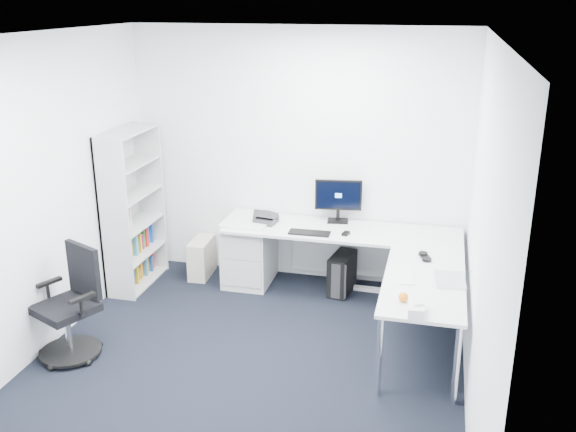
% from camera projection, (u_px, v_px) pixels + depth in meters
% --- Properties ---
extents(ground, '(4.20, 4.20, 0.00)m').
position_uv_depth(ground, '(240.00, 374.00, 5.31)').
color(ground, black).
extents(ceiling, '(4.20, 4.20, 0.00)m').
position_uv_depth(ceiling, '(231.00, 37.00, 4.43)').
color(ceiling, white).
extents(wall_back, '(3.60, 0.02, 2.70)m').
position_uv_depth(wall_back, '(298.00, 157.00, 6.80)').
color(wall_back, white).
rests_on(wall_back, ground).
extents(wall_front, '(3.60, 0.02, 2.70)m').
position_uv_depth(wall_front, '(94.00, 369.00, 2.94)').
color(wall_front, white).
rests_on(wall_front, ground).
extents(wall_left, '(0.02, 4.20, 2.70)m').
position_uv_depth(wall_left, '(28.00, 204.00, 5.27)').
color(wall_left, white).
rests_on(wall_left, ground).
extents(wall_right, '(0.02, 4.20, 2.70)m').
position_uv_depth(wall_right, '(482.00, 241.00, 4.46)').
color(wall_right, white).
rests_on(wall_right, ground).
extents(l_desk, '(2.42, 1.35, 0.71)m').
position_uv_depth(l_desk, '(335.00, 274.00, 6.35)').
color(l_desk, silver).
rests_on(l_desk, ground).
extents(drawer_pedestal, '(0.48, 0.59, 0.73)m').
position_uv_depth(drawer_pedestal, '(249.00, 250.00, 6.92)').
color(drawer_pedestal, silver).
rests_on(drawer_pedestal, ground).
extents(bookshelf, '(0.33, 0.84, 1.69)m').
position_uv_depth(bookshelf, '(133.00, 209.00, 6.73)').
color(bookshelf, '#B5B7B8').
rests_on(bookshelf, ground).
extents(task_chair, '(0.72, 0.72, 0.97)m').
position_uv_depth(task_chair, '(65.00, 305.00, 5.43)').
color(task_chair, black).
rests_on(task_chair, ground).
extents(black_pc_tower, '(0.26, 0.46, 0.42)m').
position_uv_depth(black_pc_tower, '(342.00, 273.00, 6.73)').
color(black_pc_tower, black).
rests_on(black_pc_tower, ground).
extents(beige_pc_tower, '(0.22, 0.45, 0.42)m').
position_uv_depth(beige_pc_tower, '(202.00, 258.00, 7.13)').
color(beige_pc_tower, '#B8B09D').
rests_on(beige_pc_tower, ground).
extents(power_strip, '(0.36, 0.07, 0.04)m').
position_uv_depth(power_strip, '(371.00, 289.00, 6.79)').
color(power_strip, silver).
rests_on(power_strip, ground).
extents(monitor, '(0.51, 0.22, 0.47)m').
position_uv_depth(monitor, '(338.00, 201.00, 6.70)').
color(monitor, black).
rests_on(monitor, l_desk).
extents(black_keyboard, '(0.42, 0.15, 0.02)m').
position_uv_depth(black_keyboard, '(309.00, 233.00, 6.43)').
color(black_keyboard, black).
rests_on(black_keyboard, l_desk).
extents(mouse, '(0.08, 0.10, 0.03)m').
position_uv_depth(mouse, '(346.00, 233.00, 6.40)').
color(mouse, black).
rests_on(mouse, l_desk).
extents(desk_phone, '(0.24, 0.24, 0.15)m').
position_uv_depth(desk_phone, '(266.00, 216.00, 6.71)').
color(desk_phone, '#2B2B2D').
rests_on(desk_phone, l_desk).
extents(laptop, '(0.39, 0.38, 0.25)m').
position_uv_depth(laptop, '(451.00, 267.00, 5.33)').
color(laptop, silver).
rests_on(laptop, l_desk).
extents(white_keyboard, '(0.17, 0.41, 0.01)m').
position_uv_depth(white_keyboard, '(406.00, 275.00, 5.47)').
color(white_keyboard, silver).
rests_on(white_keyboard, l_desk).
extents(headphones, '(0.18, 0.22, 0.05)m').
position_uv_depth(headphones, '(425.00, 255.00, 5.83)').
color(headphones, black).
rests_on(headphones, l_desk).
extents(orange_fruit, '(0.08, 0.08, 0.08)m').
position_uv_depth(orange_fruit, '(403.00, 297.00, 5.00)').
color(orange_fruit, orange).
rests_on(orange_fruit, l_desk).
extents(tissue_box, '(0.13, 0.23, 0.08)m').
position_uv_depth(tissue_box, '(416.00, 309.00, 4.81)').
color(tissue_box, silver).
rests_on(tissue_box, l_desk).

